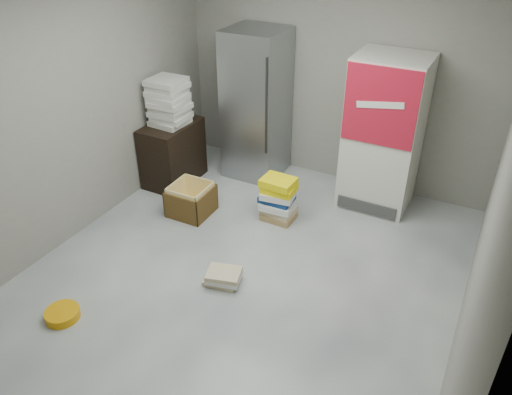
{
  "coord_description": "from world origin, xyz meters",
  "views": [
    {
      "loc": [
        1.9,
        -3.19,
        3.28
      ],
      "look_at": [
        -0.15,
        0.7,
        0.56
      ],
      "focal_mm": 35.0,
      "sensor_mm": 36.0,
      "label": 1
    }
  ],
  "objects_px": {
    "steel_fridge": "(256,105)",
    "phonebook_stack_main": "(278,199)",
    "coke_cooler": "(384,134)",
    "cardboard_box": "(191,202)",
    "wood_shelf": "(173,153)"
  },
  "relations": [
    {
      "from": "wood_shelf",
      "to": "phonebook_stack_main",
      "type": "bearing_deg",
      "value": -6.68
    },
    {
      "from": "wood_shelf",
      "to": "coke_cooler",
      "type": "bearing_deg",
      "value": 16.28
    },
    {
      "from": "coke_cooler",
      "to": "steel_fridge",
      "type": "bearing_deg",
      "value": 179.82
    },
    {
      "from": "steel_fridge",
      "to": "cardboard_box",
      "type": "distance_m",
      "value": 1.52
    },
    {
      "from": "coke_cooler",
      "to": "phonebook_stack_main",
      "type": "bearing_deg",
      "value": -134.16
    },
    {
      "from": "coke_cooler",
      "to": "phonebook_stack_main",
      "type": "height_order",
      "value": "coke_cooler"
    },
    {
      "from": "steel_fridge",
      "to": "phonebook_stack_main",
      "type": "bearing_deg",
      "value": -50.16
    },
    {
      "from": "phonebook_stack_main",
      "to": "cardboard_box",
      "type": "xyz_separation_m",
      "value": [
        -0.96,
        -0.36,
        -0.12
      ]
    },
    {
      "from": "phonebook_stack_main",
      "to": "cardboard_box",
      "type": "distance_m",
      "value": 1.03
    },
    {
      "from": "wood_shelf",
      "to": "cardboard_box",
      "type": "distance_m",
      "value": 0.88
    },
    {
      "from": "phonebook_stack_main",
      "to": "cardboard_box",
      "type": "relative_size",
      "value": 1.15
    },
    {
      "from": "coke_cooler",
      "to": "phonebook_stack_main",
      "type": "xyz_separation_m",
      "value": [
        -0.88,
        -0.91,
        -0.63
      ]
    },
    {
      "from": "phonebook_stack_main",
      "to": "cardboard_box",
      "type": "bearing_deg",
      "value": -162.06
    },
    {
      "from": "steel_fridge",
      "to": "cardboard_box",
      "type": "height_order",
      "value": "steel_fridge"
    },
    {
      "from": "steel_fridge",
      "to": "wood_shelf",
      "type": "xyz_separation_m",
      "value": [
        -0.83,
        -0.73,
        -0.55
      ]
    }
  ]
}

